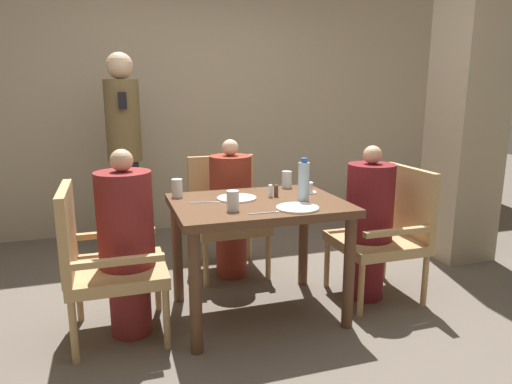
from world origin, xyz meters
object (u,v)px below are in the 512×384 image
Objects in this scene: water_bottle at (304,182)px; teacup_with_saucer at (307,188)px; standing_host at (125,147)px; chair_right_side at (387,229)px; glass_tall_mid at (287,179)px; chair_left_side at (101,259)px; plate_main_left at (237,198)px; diner_in_far_chair at (231,207)px; plate_main_right at (298,208)px; chair_far_side at (226,211)px; glass_tall_near at (177,188)px; diner_in_right_chair at (369,222)px; diner_in_left_chair at (127,242)px; glass_tall_far at (233,201)px.

teacup_with_saucer is at bearing 60.94° from water_bottle.
chair_right_side is at bearing -42.91° from standing_host.
standing_host is 14.92× the size of glass_tall_mid.
standing_host is at bearing 82.23° from chair_left_side.
plate_main_left is 0.50m from teacup_with_saucer.
diner_in_far_chair is 4.29× the size of plate_main_right.
glass_tall_near is (-0.46, -0.55, 0.33)m from chair_far_side.
diner_in_right_chair is at bearing 21.53° from plate_main_right.
diner_in_right_chair is at bearing -5.98° from plate_main_left.
chair_left_side is 0.85× the size of diner_in_far_chair.
standing_host is at bearing 128.06° from teacup_with_saucer.
diner_in_right_chair is at bearing -17.28° from teacup_with_saucer.
chair_left_side is 1.36m from glass_tall_mid.
diner_in_left_chair is 4.07× the size of water_bottle.
standing_host reaches higher than plate_main_right.
glass_tall_near is (-1.26, 0.27, 0.26)m from diner_in_right_chair.
water_bottle reaches higher than chair_left_side.
standing_host is 7.00× the size of plate_main_left.
glass_tall_near is (0.27, -1.30, -0.13)m from standing_host.
diner_in_left_chair is 9.46× the size of glass_tall_far.
diner_in_left_chair is 1.61m from standing_host.
standing_host is 14.92× the size of glass_tall_near.
diner_in_far_chair is 0.96m from plate_main_right.
plate_main_right is at bearing -81.51° from chair_far_side.
chair_left_side is 7.14× the size of teacup_with_saucer.
chair_right_side is at bearing 17.77° from plate_main_right.
glass_tall_far is at bearing -109.65° from plate_main_left.
glass_tall_near is (-0.46, -0.40, 0.26)m from diner_in_far_chair.
chair_right_side is 7.14× the size of teacup_with_saucer.
plate_main_right is 0.45m from teacup_with_saucer.
chair_left_side is at bearing 175.07° from water_bottle.
diner_in_left_chair is at bearing 165.27° from plate_main_right.
diner_in_left_chair is at bearing 0.00° from chair_left_side.
glass_tall_near is (-0.35, 0.18, 0.05)m from plate_main_left.
teacup_with_saucer is 1.08× the size of glass_tall_far.
teacup_with_saucer is (0.39, -0.55, 0.24)m from diner_in_far_chair.
chair_right_side is at bearing -5.15° from plate_main_left.
diner_in_far_chair is 1.00× the size of diner_in_right_chair.
water_bottle is at bearing 9.07° from glass_tall_far.
chair_left_side is at bearing -139.09° from chair_far_side.
diner_in_left_chair is at bearing -163.48° from glass_tall_mid.
glass_tall_near reaches higher than plate_main_right.
glass_tall_near is (0.49, 0.27, 0.33)m from chair_left_side.
teacup_with_saucer is (0.39, -0.69, 0.30)m from chair_far_side.
chair_right_side reaches higher than plate_main_right.
diner_in_far_chair is 3.93× the size of water_bottle.
diner_in_far_chair is 8.44× the size of teacup_with_saucer.
glass_tall_near is 1.00× the size of glass_tall_mid.
water_bottle is at bearing -4.93° from chair_left_side.
glass_tall_far is (0.25, -0.45, 0.00)m from glass_tall_near.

